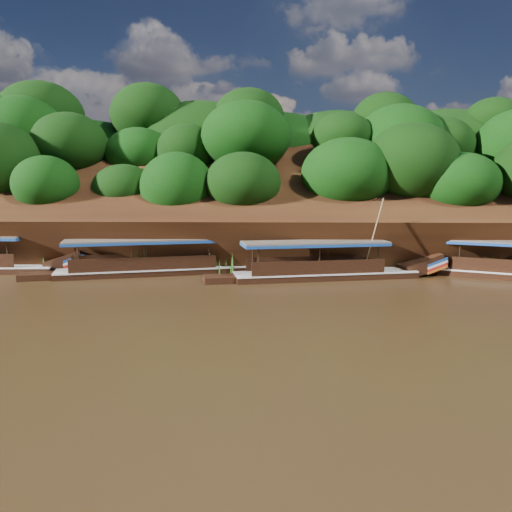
% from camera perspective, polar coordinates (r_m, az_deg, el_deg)
% --- Properties ---
extents(ground, '(160.00, 160.00, 0.00)m').
position_cam_1_polar(ground, '(26.35, 8.94, -5.55)').
color(ground, black).
rests_on(ground, ground).
extents(riverbank, '(120.00, 30.06, 19.40)m').
position_cam_1_polar(riverbank, '(48.45, 5.69, 2.86)').
color(riverbank, black).
rests_on(riverbank, ground).
extents(boat_1, '(14.67, 5.13, 5.86)m').
position_cam_1_polar(boat_1, '(33.92, 9.15, -1.58)').
color(boat_1, black).
rests_on(boat_1, ground).
extents(boat_2, '(15.91, 6.43, 6.05)m').
position_cam_1_polar(boat_2, '(35.73, -10.02, -1.12)').
color(boat_2, black).
rests_on(boat_2, ground).
extents(reeds, '(49.40, 2.18, 2.22)m').
position_cam_1_polar(reeds, '(35.20, 2.58, -0.62)').
color(reeds, '#33711C').
rests_on(reeds, ground).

